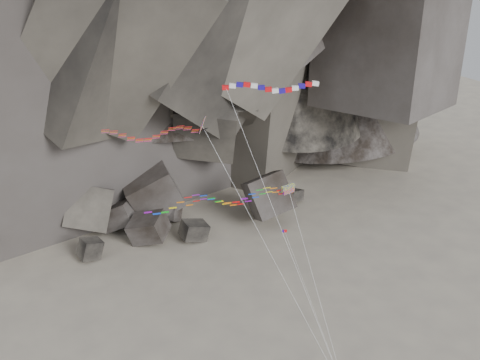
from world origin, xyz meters
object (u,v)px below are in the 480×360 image
object	(u,v)px
delta_kite	(149,133)
pennant_kite	(298,267)
banner_kite	(271,90)
parafoil_kite	(214,199)

from	to	relation	value
delta_kite	pennant_kite	xyz separation A→B (m)	(13.75, -4.41, -14.64)
banner_kite	parafoil_kite	world-z (taller)	banner_kite
banner_kite	parafoil_kite	distance (m)	11.99
delta_kite	parafoil_kite	size ratio (longest dim) A/B	1.38
delta_kite	parafoil_kite	distance (m)	8.98
delta_kite	pennant_kite	bearing A→B (deg)	2.17
delta_kite	pennant_kite	size ratio (longest dim) A/B	1.92
delta_kite	banner_kite	distance (m)	12.52
banner_kite	pennant_kite	xyz separation A→B (m)	(1.63, -4.29, -17.77)
parafoil_kite	pennant_kite	xyz separation A→B (m)	(8.17, -2.28, -7.93)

